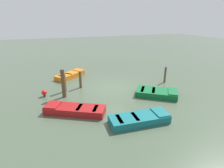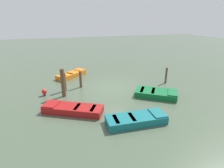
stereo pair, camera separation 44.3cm
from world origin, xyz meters
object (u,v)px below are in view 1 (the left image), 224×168
rowboat_orange (70,75)px  mooring_piling_center (63,83)px  rowboat_teal (140,119)px  mooring_piling_mid_left (64,83)px  rowboat_red (75,110)px  marker_buoy (44,93)px  rowboat_green (157,93)px  mooring_piling_near_right (80,80)px  mooring_piling_far_right (165,75)px

rowboat_orange → mooring_piling_center: size_ratio=1.49×
rowboat_teal → mooring_piling_mid_left: mooring_piling_mid_left is taller
rowboat_teal → rowboat_orange: same height
rowboat_red → mooring_piling_mid_left: 3.51m
rowboat_teal → rowboat_red: (2.21, 3.02, -0.00)m
mooring_piling_center → marker_buoy: mooring_piling_center is taller
rowboat_green → marker_buoy: size_ratio=6.52×
rowboat_teal → mooring_piling_center: mooring_piling_center is taller
mooring_piling_center → mooring_piling_near_right: bearing=-45.7°
rowboat_teal → rowboat_orange: bearing=108.1°
mooring_piling_near_right → mooring_piling_center: bearing=134.3°
rowboat_red → mooring_piling_center: size_ratio=1.78×
mooring_piling_mid_left → mooring_piling_far_right: 8.24m
mooring_piling_far_right → mooring_piling_near_right: 7.05m
rowboat_orange → rowboat_teal: bearing=-113.9°
rowboat_teal → marker_buoy: 7.00m
rowboat_orange → mooring_piling_near_right: 3.02m
rowboat_red → marker_buoy: (3.06, 1.58, 0.07)m
rowboat_teal → rowboat_orange: size_ratio=1.08×
mooring_piling_near_right → marker_buoy: mooring_piling_near_right is taller
mooring_piling_mid_left → marker_buoy: 1.57m
mooring_piling_near_right → rowboat_red: bearing=163.8°
rowboat_orange → marker_buoy: 4.46m
mooring_piling_center → rowboat_teal: bearing=-145.0°
rowboat_green → mooring_piling_far_right: 3.13m
rowboat_teal → rowboat_green: same height
rowboat_orange → marker_buoy: marker_buoy is taller
rowboat_green → mooring_piling_center: 6.51m
mooring_piling_far_right → rowboat_teal: bearing=133.8°
mooring_piling_mid_left → mooring_piling_near_right: 1.32m
rowboat_red → marker_buoy: bearing=-33.6°
rowboat_red → mooring_piling_near_right: 4.08m
rowboat_orange → rowboat_green: (-6.39, -5.08, 0.00)m
rowboat_green → marker_buoy: 7.87m
rowboat_teal → rowboat_green: bearing=47.6°
rowboat_orange → mooring_piling_mid_left: mooring_piling_mid_left is taller
rowboat_teal → marker_buoy: marker_buoy is taller
rowboat_red → mooring_piling_center: (2.51, 0.28, 0.78)m
marker_buoy → rowboat_orange: bearing=-31.8°
mooring_piling_far_right → rowboat_orange: bearing=60.0°
rowboat_teal → marker_buoy: bearing=135.3°
rowboat_green → mooring_piling_center: (2.04, 6.13, 0.78)m
rowboat_orange → mooring_piling_center: (-4.34, 1.05, 0.78)m
rowboat_teal → mooring_piling_far_right: mooring_piling_far_right is taller
rowboat_orange → mooring_piling_mid_left: (-3.38, 0.89, 0.49)m
rowboat_teal → rowboat_green: (2.68, -2.83, 0.00)m
rowboat_teal → rowboat_orange: (9.06, 2.25, 0.00)m
rowboat_teal → mooring_piling_center: size_ratio=1.61×
rowboat_teal → mooring_piling_near_right: (6.10, 1.89, 0.45)m
rowboat_orange → marker_buoy: size_ratio=6.18×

